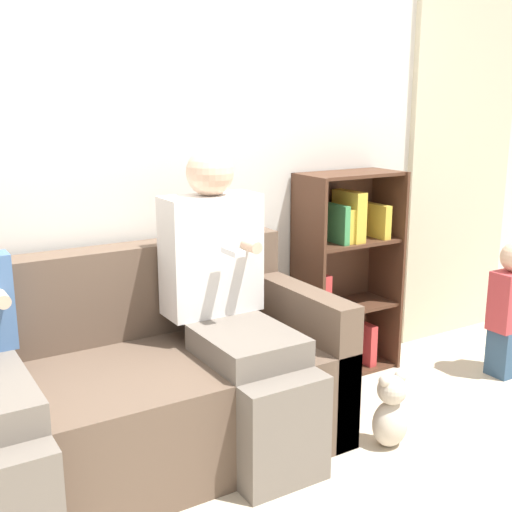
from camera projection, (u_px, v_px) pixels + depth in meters
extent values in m
plane|color=beige|center=(256.00, 495.00, 2.45)|extent=(14.00, 14.00, 0.00)
cube|color=silver|center=(149.00, 144.00, 2.93)|extent=(10.00, 0.06, 2.55)
cube|color=beige|center=(461.00, 161.00, 3.96)|extent=(0.85, 0.04, 2.21)
cube|color=brown|center=(124.00, 426.00, 2.53)|extent=(1.88, 0.65, 0.44)
cube|color=brown|center=(89.00, 345.00, 2.82)|extent=(1.88, 0.16, 0.85)
cube|color=brown|center=(305.00, 357.00, 2.95)|extent=(0.13, 0.65, 0.65)
cube|color=#70665B|center=(285.00, 434.00, 2.47)|extent=(0.36, 0.12, 0.44)
cube|color=#70665B|center=(248.00, 345.00, 2.64)|extent=(0.36, 0.44, 0.11)
cube|color=white|center=(211.00, 254.00, 2.82)|extent=(0.43, 0.19, 0.53)
sphere|color=beige|center=(210.00, 172.00, 2.74)|extent=(0.21, 0.21, 0.21)
cylinder|color=beige|center=(251.00, 246.00, 2.75)|extent=(0.05, 0.10, 0.05)
cube|color=white|center=(233.00, 252.00, 2.65)|extent=(0.05, 0.12, 0.02)
cube|color=#70665B|center=(0.00, 396.00, 2.18)|extent=(0.21, 0.52, 0.11)
cylinder|color=beige|center=(1.00, 299.00, 2.32)|extent=(0.05, 0.10, 0.05)
cube|color=#335170|center=(506.00, 351.00, 3.52)|extent=(0.18, 0.14, 0.26)
cube|color=#B73D42|center=(512.00, 300.00, 3.45)|extent=(0.23, 0.14, 0.32)
cube|color=#4C2D1E|center=(307.00, 282.00, 3.34)|extent=(0.02, 0.29, 1.10)
cube|color=#4C2D1E|center=(385.00, 268.00, 3.61)|extent=(0.02, 0.29, 1.10)
cube|color=#4C2D1E|center=(332.00, 269.00, 3.59)|extent=(0.56, 0.02, 1.10)
cube|color=#4C2D1E|center=(344.00, 367.00, 3.61)|extent=(0.53, 0.26, 0.02)
cube|color=#4C2D1E|center=(347.00, 306.00, 3.52)|extent=(0.53, 0.26, 0.02)
cube|color=#4C2D1E|center=(349.00, 242.00, 3.43)|extent=(0.53, 0.26, 0.02)
cube|color=#4C2D1E|center=(351.00, 174.00, 3.35)|extent=(0.53, 0.26, 0.02)
cube|color=#C63838|center=(318.00, 292.00, 3.39)|extent=(0.05, 0.17, 0.21)
cube|color=gold|center=(349.00, 216.00, 3.40)|extent=(0.07, 0.22, 0.27)
cube|color=beige|center=(331.00, 355.00, 3.53)|extent=(0.06, 0.21, 0.18)
cube|color=#934CA3|center=(334.00, 349.00, 3.53)|extent=(0.03, 0.16, 0.24)
cube|color=gold|center=(342.00, 225.00, 3.38)|extent=(0.04, 0.19, 0.18)
cube|color=gold|center=(375.00, 220.00, 3.50)|extent=(0.04, 0.22, 0.18)
cube|color=#C63838|center=(363.00, 342.00, 3.64)|extent=(0.05, 0.20, 0.23)
cube|color=gold|center=(331.00, 354.00, 3.53)|extent=(0.04, 0.15, 0.18)
cube|color=#429956|center=(335.00, 223.00, 3.36)|extent=(0.03, 0.21, 0.20)
ellipsoid|color=beige|center=(390.00, 423.00, 2.79)|extent=(0.17, 0.14, 0.21)
sphere|color=beige|center=(392.00, 390.00, 2.75)|extent=(0.13, 0.13, 0.13)
sphere|color=beige|center=(385.00, 381.00, 2.71)|extent=(0.05, 0.05, 0.05)
sphere|color=beige|center=(400.00, 376.00, 2.76)|extent=(0.05, 0.05, 0.05)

